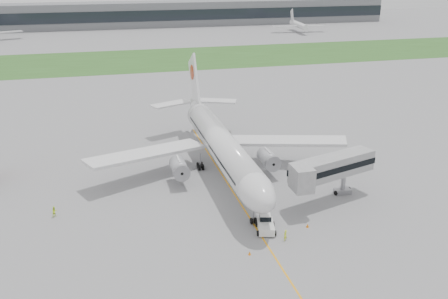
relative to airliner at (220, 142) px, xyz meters
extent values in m
plane|color=gray|center=(0.00, -4.87, -5.66)|extent=(600.00, 600.00, 0.00)
cube|color=#2C521E|center=(0.00, 115.13, -5.65)|extent=(600.00, 50.00, 0.02)
cube|color=slate|center=(0.00, 225.13, 1.34)|extent=(320.00, 22.00, 14.00)
cube|color=black|center=(0.00, 214.13, 1.34)|extent=(320.00, 0.60, 6.00)
cylinder|color=silver|center=(0.00, -0.87, -0.06)|extent=(5.00, 38.00, 5.00)
ellipsoid|color=silver|center=(0.00, -20.37, -0.06)|extent=(5.00, 11.00, 5.00)
cube|color=black|center=(0.00, -21.37, 0.84)|extent=(3.20, 1.54, 1.14)
cone|color=silver|center=(0.00, 21.13, 0.74)|extent=(5.00, 10.53, 6.16)
cube|color=silver|center=(-13.00, 1.13, -1.26)|extent=(22.13, 13.52, 1.70)
cube|color=silver|center=(13.00, 1.13, -1.26)|extent=(22.13, 13.52, 1.70)
cylinder|color=#A1A2A7|center=(-8.00, -3.37, -2.66)|extent=(2.70, 5.20, 2.70)
cylinder|color=#A1A2A7|center=(8.00, -3.37, -2.66)|extent=(2.70, 5.20, 2.70)
cube|color=silver|center=(0.00, 22.63, 5.84)|extent=(0.45, 10.90, 12.76)
cylinder|color=#9E2309|center=(0.00, 23.63, 7.84)|extent=(0.60, 3.20, 3.20)
cube|color=silver|center=(-5.00, 23.63, 1.14)|extent=(9.54, 6.34, 0.35)
cube|color=silver|center=(5.00, 23.63, 1.14)|extent=(9.54, 6.34, 0.35)
cylinder|color=gray|center=(0.00, -19.87, -4.11)|extent=(0.24, 0.24, 3.10)
cylinder|color=black|center=(-3.20, 2.13, -5.11)|extent=(1.40, 1.10, 1.10)
cylinder|color=black|center=(3.20, 2.13, -5.11)|extent=(1.40, 1.10, 1.10)
cube|color=silver|center=(1.05, -22.37, -4.96)|extent=(3.06, 4.34, 1.05)
cube|color=silver|center=(1.30, -21.35, -4.09)|extent=(1.86, 1.73, 0.87)
cube|color=black|center=(1.30, -21.35, -4.04)|extent=(1.92, 1.79, 0.74)
cylinder|color=black|center=(0.22, -20.82, -5.27)|extent=(0.49, 0.84, 0.79)
cylinder|color=black|center=(2.51, -21.38, -5.27)|extent=(0.49, 0.84, 0.79)
cylinder|color=black|center=(-0.41, -23.36, -5.27)|extent=(0.49, 0.84, 0.79)
cylinder|color=black|center=(1.88, -23.93, -5.27)|extent=(0.49, 0.84, 0.79)
cube|color=#A3A3A6|center=(14.34, -15.30, 0.01)|extent=(15.55, 7.63, 3.27)
cube|color=black|center=(14.34, -15.30, 0.01)|extent=(15.79, 7.80, 0.98)
cube|color=#A3A3A6|center=(7.90, -18.43, 0.01)|extent=(2.83, 3.71, 3.71)
cylinder|color=gray|center=(17.31, -13.81, -3.59)|extent=(0.76, 0.76, 4.14)
cube|color=gray|center=(17.31, -13.81, -5.28)|extent=(2.95, 2.23, 0.76)
cylinder|color=black|center=(15.95, -14.23, -5.28)|extent=(0.54, 0.83, 0.76)
cylinder|color=black|center=(18.66, -13.39, -5.28)|extent=(0.54, 0.83, 0.76)
cone|color=orange|center=(-3.00, -27.69, -5.39)|extent=(0.40, 0.40, 0.55)
cone|color=orange|center=(7.20, -22.88, -5.36)|extent=(0.43, 0.43, 0.60)
imported|color=#DEFB29|center=(2.79, -25.43, -4.87)|extent=(0.69, 0.64, 1.58)
imported|color=#D7FE2A|center=(-28.09, -10.39, -4.83)|extent=(1.02, 0.99, 1.66)
camera|label=1|loc=(-20.22, -80.94, 29.98)|focal=40.00mm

